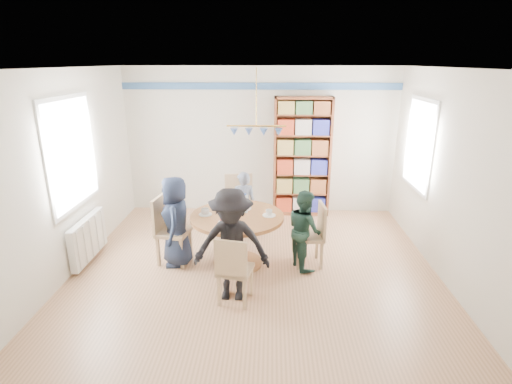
{
  "coord_description": "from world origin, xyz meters",
  "views": [
    {
      "loc": [
        0.21,
        -4.85,
        2.78
      ],
      "look_at": [
        0.0,
        0.4,
        1.05
      ],
      "focal_mm": 28.0,
      "sensor_mm": 36.0,
      "label": 1
    }
  ],
  "objects_px": {
    "radiator": "(88,238)",
    "bookshelf": "(302,158)",
    "chair_left": "(168,227)",
    "person_far": "(243,205)",
    "person_left": "(176,221)",
    "chair_far": "(240,203)",
    "dining_table": "(237,228)",
    "person_near": "(231,245)",
    "chair_near": "(233,268)",
    "chair_right": "(314,232)",
    "person_right": "(304,229)"
  },
  "relations": [
    {
      "from": "radiator",
      "to": "bookshelf",
      "type": "relative_size",
      "value": 0.46
    },
    {
      "from": "radiator",
      "to": "chair_left",
      "type": "bearing_deg",
      "value": 1.42
    },
    {
      "from": "chair_left",
      "to": "person_far",
      "type": "bearing_deg",
      "value": 40.32
    },
    {
      "from": "person_left",
      "to": "bookshelf",
      "type": "distance_m",
      "value": 2.84
    },
    {
      "from": "chair_far",
      "to": "person_far",
      "type": "bearing_deg",
      "value": -57.4
    },
    {
      "from": "dining_table",
      "to": "person_near",
      "type": "relative_size",
      "value": 0.92
    },
    {
      "from": "person_left",
      "to": "person_near",
      "type": "height_order",
      "value": "person_near"
    },
    {
      "from": "radiator",
      "to": "person_far",
      "type": "relative_size",
      "value": 0.89
    },
    {
      "from": "dining_table",
      "to": "person_left",
      "type": "xyz_separation_m",
      "value": [
        -0.86,
        -0.01,
        0.09
      ]
    },
    {
      "from": "person_far",
      "to": "chair_far",
      "type": "bearing_deg",
      "value": -66.98
    },
    {
      "from": "chair_near",
      "to": "chair_left",
      "type": "bearing_deg",
      "value": 134.74
    },
    {
      "from": "chair_left",
      "to": "person_near",
      "type": "height_order",
      "value": "person_near"
    },
    {
      "from": "chair_left",
      "to": "bookshelf",
      "type": "bearing_deg",
      "value": 44.87
    },
    {
      "from": "person_left",
      "to": "bookshelf",
      "type": "height_order",
      "value": "bookshelf"
    },
    {
      "from": "chair_left",
      "to": "bookshelf",
      "type": "distance_m",
      "value": 2.9
    },
    {
      "from": "chair_right",
      "to": "bookshelf",
      "type": "xyz_separation_m",
      "value": [
        -0.05,
        2.02,
        0.58
      ]
    },
    {
      "from": "person_left",
      "to": "person_far",
      "type": "distance_m",
      "value": 1.28
    },
    {
      "from": "chair_left",
      "to": "person_right",
      "type": "bearing_deg",
      "value": -2.23
    },
    {
      "from": "person_far",
      "to": "bookshelf",
      "type": "relative_size",
      "value": 0.51
    },
    {
      "from": "dining_table",
      "to": "person_far",
      "type": "height_order",
      "value": "person_far"
    },
    {
      "from": "dining_table",
      "to": "bookshelf",
      "type": "xyz_separation_m",
      "value": [
        1.03,
        2.07,
        0.52
      ]
    },
    {
      "from": "radiator",
      "to": "person_left",
      "type": "height_order",
      "value": "person_left"
    },
    {
      "from": "person_far",
      "to": "person_near",
      "type": "relative_size",
      "value": 0.8
    },
    {
      "from": "chair_far",
      "to": "person_near",
      "type": "xyz_separation_m",
      "value": [
        0.05,
        -1.88,
        0.14
      ]
    },
    {
      "from": "person_near",
      "to": "radiator",
      "type": "bearing_deg",
      "value": 159.63
    },
    {
      "from": "radiator",
      "to": "chair_right",
      "type": "bearing_deg",
      "value": 0.35
    },
    {
      "from": "dining_table",
      "to": "person_right",
      "type": "relative_size",
      "value": 1.16
    },
    {
      "from": "chair_right",
      "to": "person_left",
      "type": "distance_m",
      "value": 1.94
    },
    {
      "from": "chair_near",
      "to": "person_far",
      "type": "bearing_deg",
      "value": 90.49
    },
    {
      "from": "chair_far",
      "to": "chair_near",
      "type": "distance_m",
      "value": 2.02
    },
    {
      "from": "radiator",
      "to": "dining_table",
      "type": "relative_size",
      "value": 0.77
    },
    {
      "from": "person_right",
      "to": "bookshelf",
      "type": "bearing_deg",
      "value": -23.97
    },
    {
      "from": "chair_left",
      "to": "person_far",
      "type": "relative_size",
      "value": 0.87
    },
    {
      "from": "dining_table",
      "to": "chair_far",
      "type": "xyz_separation_m",
      "value": [
        -0.05,
        1.03,
        0.01
      ]
    },
    {
      "from": "dining_table",
      "to": "chair_left",
      "type": "bearing_deg",
      "value": 176.93
    },
    {
      "from": "person_left",
      "to": "person_right",
      "type": "relative_size",
      "value": 1.15
    },
    {
      "from": "chair_near",
      "to": "bookshelf",
      "type": "distance_m",
      "value": 3.27
    },
    {
      "from": "chair_left",
      "to": "chair_near",
      "type": "bearing_deg",
      "value": -45.26
    },
    {
      "from": "dining_table",
      "to": "chair_right",
      "type": "bearing_deg",
      "value": 2.34
    },
    {
      "from": "person_left",
      "to": "person_right",
      "type": "height_order",
      "value": "person_left"
    },
    {
      "from": "dining_table",
      "to": "person_near",
      "type": "height_order",
      "value": "person_near"
    },
    {
      "from": "chair_near",
      "to": "person_near",
      "type": "height_order",
      "value": "person_near"
    },
    {
      "from": "radiator",
      "to": "person_far",
      "type": "distance_m",
      "value": 2.37
    },
    {
      "from": "chair_near",
      "to": "person_far",
      "type": "relative_size",
      "value": 0.78
    },
    {
      "from": "person_right",
      "to": "radiator",
      "type": "bearing_deg",
      "value": 67.71
    },
    {
      "from": "chair_right",
      "to": "person_near",
      "type": "xyz_separation_m",
      "value": [
        -1.07,
        -0.9,
        0.21
      ]
    },
    {
      "from": "chair_near",
      "to": "person_near",
      "type": "bearing_deg",
      "value": 103.55
    },
    {
      "from": "dining_table",
      "to": "bookshelf",
      "type": "relative_size",
      "value": 0.59
    },
    {
      "from": "radiator",
      "to": "person_left",
      "type": "xyz_separation_m",
      "value": [
        1.3,
        -0.03,
        0.3
      ]
    },
    {
      "from": "person_right",
      "to": "bookshelf",
      "type": "xyz_separation_m",
      "value": [
        0.09,
        2.09,
        0.51
      ]
    }
  ]
}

